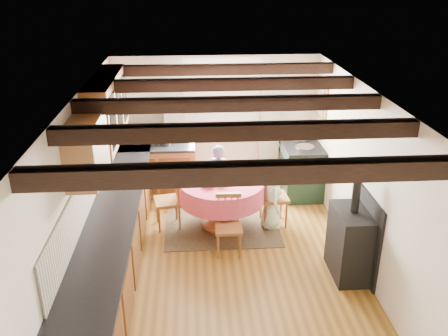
{
  "coord_description": "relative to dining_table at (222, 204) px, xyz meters",
  "views": [
    {
      "loc": [
        -0.43,
        -5.36,
        3.81
      ],
      "look_at": [
        0.0,
        0.8,
        1.15
      ],
      "focal_mm": 37.93,
      "sensor_mm": 36.0,
      "label": 1
    }
  ],
  "objects": [
    {
      "name": "curtain_rod",
      "position": [
        0.11,
        1.51,
        1.81
      ],
      "size": [
        2.0,
        0.03,
        0.03
      ],
      "primitive_type": "cylinder",
      "rotation": [
        0.0,
        1.57,
        0.0
      ],
      "color": "black",
      "rests_on": "wall_back"
    },
    {
      "name": "rug",
      "position": [
        0.0,
        0.0,
        -0.39
      ],
      "size": [
        1.77,
        1.38,
        0.01
      ],
      "primitive_type": "cube",
      "color": "brown",
      "rests_on": "floor"
    },
    {
      "name": "aga_range",
      "position": [
        1.48,
        1.12,
        0.08
      ],
      "size": [
        0.67,
        1.03,
        0.95
      ],
      "primitive_type": null,
      "color": "black",
      "rests_on": "floor"
    },
    {
      "name": "window_pane",
      "position": [
        0.11,
        1.6,
        1.21
      ],
      "size": [
        1.2,
        0.01,
        1.4
      ],
      "primitive_type": "cube",
      "color": "white",
      "rests_on": "wall_back"
    },
    {
      "name": "cast_iron_stove",
      "position": [
        1.59,
        -1.36,
        0.33
      ],
      "size": [
        0.44,
        0.73,
        1.46
      ],
      "primitive_type": null,
      "color": "black",
      "rests_on": "floor"
    },
    {
      "name": "splash_back",
      "position": [
        -0.99,
        1.59,
        0.81
      ],
      "size": [
        1.4,
        0.02,
        0.55
      ],
      "primitive_type": "cube",
      "color": "beige",
      "rests_on": "wall_back"
    },
    {
      "name": "beam_d",
      "position": [
        0.01,
        -0.14,
        1.92
      ],
      "size": [
        3.6,
        0.16,
        0.16
      ],
      "primitive_type": "cube",
      "color": "black",
      "rests_on": "ceiling"
    },
    {
      "name": "chair_right",
      "position": [
        0.82,
        0.04,
        0.11
      ],
      "size": [
        0.48,
        0.46,
        1.01
      ],
      "primitive_type": null,
      "rotation": [
        0.0,
        0.0,
        1.64
      ],
      "color": "olive",
      "rests_on": "floor"
    },
    {
      "name": "base_cabinet_back",
      "position": [
        -1.04,
        1.31,
        0.05
      ],
      "size": [
        1.3,
        0.6,
        0.88
      ],
      "primitive_type": "cube",
      "color": "brown",
      "rests_on": "floor"
    },
    {
      "name": "bowl_a",
      "position": [
        -0.21,
        -0.18,
        0.42
      ],
      "size": [
        0.27,
        0.27,
        0.05
      ],
      "primitive_type": "imported",
      "rotation": [
        0.0,
        0.0,
        4.3
      ],
      "color": "silver",
      "rests_on": "dining_table"
    },
    {
      "name": "chair_near",
      "position": [
        0.05,
        -0.76,
        0.05
      ],
      "size": [
        0.39,
        0.41,
        0.89
      ],
      "primitive_type": null,
      "rotation": [
        0.0,
        0.0,
        -0.04
      ],
      "color": "olive",
      "rests_on": "floor"
    },
    {
      "name": "bowl_b",
      "position": [
        -0.01,
        -0.13,
        0.43
      ],
      "size": [
        0.25,
        0.25,
        0.06
      ],
      "primitive_type": "imported",
      "rotation": [
        0.0,
        0.0,
        0.28
      ],
      "color": "silver",
      "rests_on": "dining_table"
    },
    {
      "name": "wall_cabinet_solid",
      "position": [
        -1.62,
        -1.44,
        1.51
      ],
      "size": [
        0.34,
        0.9,
        0.7
      ],
      "primitive_type": "cube",
      "color": "brown",
      "rests_on": "wall_left"
    },
    {
      "name": "floor",
      "position": [
        0.01,
        -1.14,
        -0.39
      ],
      "size": [
        3.6,
        5.5,
        0.0
      ],
      "primitive_type": "cube",
      "color": "#986520",
      "rests_on": "ground"
    },
    {
      "name": "wall_cabinet_glass",
      "position": [
        -1.62,
        0.06,
        1.56
      ],
      "size": [
        0.34,
        1.8,
        0.9
      ],
      "primitive_type": "cube",
      "color": "brown",
      "rests_on": "wall_left"
    },
    {
      "name": "wall_right",
      "position": [
        1.81,
        -1.14,
        0.81
      ],
      "size": [
        0.0,
        5.5,
        2.4
      ],
      "primitive_type": "cube",
      "color": "silver",
      "rests_on": "ground"
    },
    {
      "name": "ceiling",
      "position": [
        0.01,
        -1.14,
        2.01
      ],
      "size": [
        3.6,
        5.5,
        0.0
      ],
      "primitive_type": "cube",
      "color": "white",
      "rests_on": "ground"
    },
    {
      "name": "cup",
      "position": [
        0.06,
        0.18,
        0.44
      ],
      "size": [
        0.1,
        0.1,
        0.09
      ],
      "primitive_type": "imported",
      "rotation": [
        0.0,
        0.0,
        4.66
      ],
      "color": "silver",
      "rests_on": "dining_table"
    },
    {
      "name": "wall_left",
      "position": [
        -1.79,
        -1.14,
        0.81
      ],
      "size": [
        0.0,
        5.5,
        2.4
      ],
      "primitive_type": "cube",
      "color": "silver",
      "rests_on": "ground"
    },
    {
      "name": "splash_left",
      "position": [
        -1.77,
        -0.84,
        0.81
      ],
      "size": [
        0.02,
        4.5,
        0.55
      ],
      "primitive_type": "cube",
      "color": "beige",
      "rests_on": "wall_left"
    },
    {
      "name": "curtain_right",
      "position": [
        0.96,
        1.51,
        0.71
      ],
      "size": [
        0.35,
        0.1,
        2.1
      ],
      "primitive_type": "cube",
      "color": "#9DAC85",
      "rests_on": "wall_back"
    },
    {
      "name": "beam_a",
      "position": [
        0.01,
        -3.14,
        1.92
      ],
      "size": [
        3.6,
        0.16,
        0.16
      ],
      "primitive_type": "cube",
      "color": "black",
      "rests_on": "ceiling"
    },
    {
      "name": "canister_tall",
      "position": [
        -1.38,
        1.37,
        0.65
      ],
      "size": [
        0.14,
        0.14,
        0.25
      ],
      "primitive_type": "cylinder",
      "color": "#262628",
      "rests_on": "worktop_back"
    },
    {
      "name": "curtain_left",
      "position": [
        -0.74,
        1.51,
        0.71
      ],
      "size": [
        0.35,
        0.1,
        2.1
      ],
      "primitive_type": "cube",
      "color": "#9DAC85",
      "rests_on": "wall_back"
    },
    {
      "name": "dining_table",
      "position": [
        0.0,
        0.0,
        0.0
      ],
      "size": [
        1.31,
        1.31,
        0.79
      ],
      "primitive_type": null,
      "color": "#E75488",
      "rests_on": "floor"
    },
    {
      "name": "wall_back",
      "position": [
        0.01,
        1.61,
        0.81
      ],
      "size": [
        3.6,
        0.0,
        2.4
      ],
      "primitive_type": "cube",
      "color": "silver",
      "rests_on": "ground"
    },
    {
      "name": "beam_c",
      "position": [
        0.01,
        -1.14,
        1.92
      ],
      "size": [
        3.6,
        0.16,
        0.16
      ],
      "primitive_type": "cube",
      "color": "black",
      "rests_on": "ceiling"
    },
    {
      "name": "beam_b",
      "position": [
        0.01,
        -2.14,
        1.92
      ],
      "size": [
        3.6,
        0.16,
        0.16
      ],
      "primitive_type": "cube",
      "color": "black",
      "rests_on": "ceiling"
    },
    {
      "name": "chair_left",
      "position": [
        -0.84,
        0.07,
        0.08
      ],
      "size": [
        0.49,
        0.47,
        0.95
      ],
      "primitive_type": null,
      "rotation": [
        0.0,
        0.0,
        -1.41
      ],
      "color": "olive",
      "rests_on": "floor"
    },
    {
      "name": "wall_plate",
      "position": [
        1.06,
        1.58,
        1.31
      ],
      "size": [
        0.3,
        0.02,
        0.3
      ],
      "primitive_type": "cylinder",
      "rotation": [
        1.57,
        0.0,
        0.0
      ],
      "color": "silver",
      "rests_on": "wall_back"
    },
    {
      "name": "base_cabinet_left",
      "position": [
        -1.49,
        -1.14,
        0.05
      ],
      "size": [
        0.6,
        5.3,
        0.88
      ],
      "primitive_type": "cube",
      "color": "brown",
      "rests_on": "floor"
    },
    {
      "name": "wall_picture",
      "position": [
        1.78,
        1.16,
        1.31
      ],
      "size": [
        0.04,
        0.5,
        0.6
      ],
      "primitive_type": "cube",
      "color": "gold",
      "rests_on": "wall_right"
    },
    {
      "name": "canister_wide",
      "position": [
        -0.91,
        1.29,
        0.64
      ],
      "size": [
        0.2,
        0.2,
        0.22
      ],
      "primitive_type": "cylinder",
      "color": "#262628",
      "rests_on": "worktop_back"
    },
    {
      "name": "beam_e",
      "position": [
        0.01,
        0.86,
        1.92
      ],
      "size": [
        3.6,
        0.16,
        0.16
      ],
      "primitive_type": "cube",
      "color": "black",
      "rests_on": "ceiling"
    },
    {
      "name": "worktop_back",
      "position": [
        -1.04,
        1.29,
        0.51
      ],
      "size": [
        1.3,
        0.64,
        0.04
      ],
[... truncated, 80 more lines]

